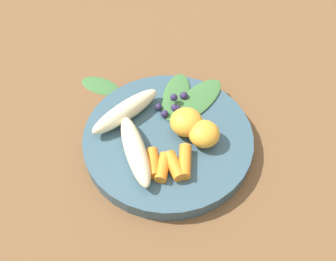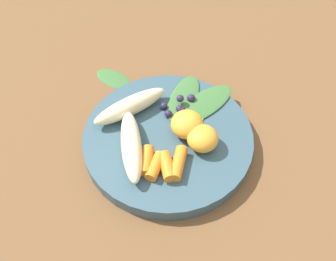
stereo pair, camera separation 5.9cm
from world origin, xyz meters
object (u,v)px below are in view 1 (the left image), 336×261
object	(u,v)px
bowl	(168,139)
kale_leaf_stray	(100,85)
banana_peeled_right	(126,111)
banana_peeled_left	(135,150)
orange_segment_near	(186,122)

from	to	relation	value
bowl	kale_leaf_stray	distance (m)	0.19
banana_peeled_right	banana_peeled_left	bearing A→B (deg)	60.99
bowl	kale_leaf_stray	world-z (taller)	bowl
orange_segment_near	bowl	bearing A→B (deg)	-13.30
kale_leaf_stray	bowl	bearing A→B (deg)	159.69
banana_peeled_left	orange_segment_near	distance (m)	0.10
orange_segment_near	banana_peeled_right	bearing A→B (deg)	-46.49
banana_peeled_right	orange_segment_near	xyz separation A→B (m)	(-0.07, 0.08, 0.00)
banana_peeled_left	banana_peeled_right	bearing A→B (deg)	176.58
banana_peeled_left	banana_peeled_right	world-z (taller)	same
banana_peeled_right	orange_segment_near	distance (m)	0.10
banana_peeled_left	orange_segment_near	xyz separation A→B (m)	(-0.10, -0.00, 0.00)
bowl	orange_segment_near	xyz separation A→B (m)	(-0.03, 0.01, 0.03)
orange_segment_near	banana_peeled_left	bearing A→B (deg)	1.89
bowl	kale_leaf_stray	bearing A→B (deg)	-77.78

